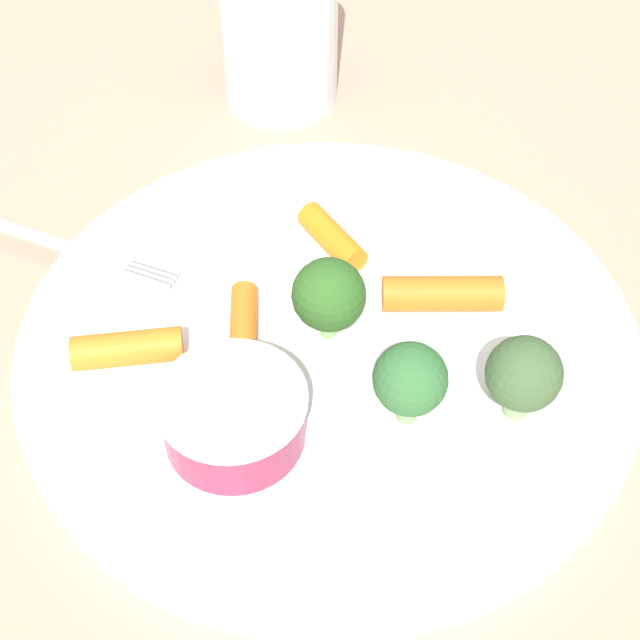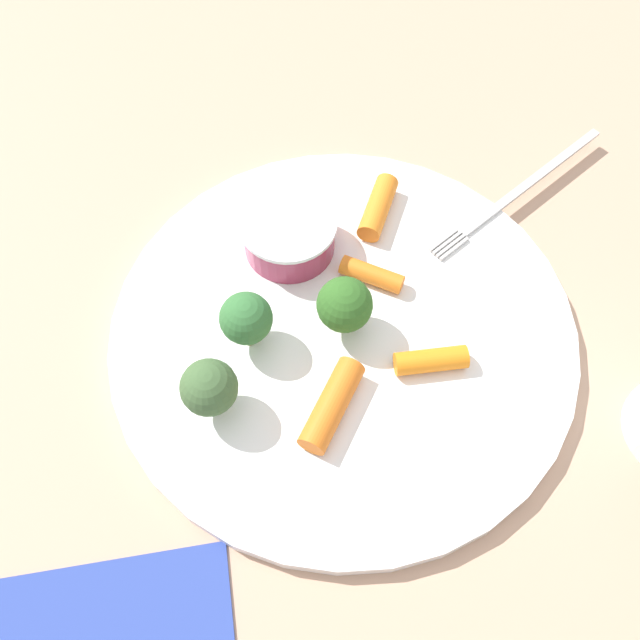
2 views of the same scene
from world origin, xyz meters
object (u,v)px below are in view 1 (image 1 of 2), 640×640
(carrot_stick_0, at_px, (332,237))
(drinking_glass, at_px, (278,13))
(sauce_cup, at_px, (233,416))
(fork, at_px, (34,236))
(broccoli_floret_2, at_px, (524,375))
(plate, at_px, (328,341))
(carrot_stick_2, at_px, (243,322))
(broccoli_floret_1, at_px, (419,375))
(broccoli_floret_0, at_px, (333,293))
(carrot_stick_1, at_px, (442,294))
(carrot_stick_3, at_px, (127,349))

(carrot_stick_0, relative_size, drinking_glass, 0.38)
(sauce_cup, relative_size, fork, 0.42)
(sauce_cup, height_order, broccoli_floret_2, broccoli_floret_2)
(plate, distance_m, broccoli_floret_2, 0.10)
(carrot_stick_0, xyz_separation_m, carrot_stick_2, (0.07, 0.02, -0.00))
(sauce_cup, height_order, broccoli_floret_1, broccoli_floret_1)
(carrot_stick_2, xyz_separation_m, fork, (0.06, -0.12, -0.01))
(broccoli_floret_0, distance_m, drinking_glass, 0.22)
(plate, height_order, broccoli_floret_1, broccoli_floret_1)
(broccoli_floret_1, bearing_deg, carrot_stick_2, -66.42)
(broccoli_floret_1, height_order, broccoli_floret_2, same)
(broccoli_floret_2, distance_m, drinking_glass, 0.29)
(carrot_stick_0, bearing_deg, drinking_glass, -113.41)
(sauce_cup, bearing_deg, carrot_stick_1, -176.05)
(carrot_stick_0, bearing_deg, carrot_stick_3, 3.84)
(carrot_stick_1, bearing_deg, broccoli_floret_2, 78.35)
(broccoli_floret_0, height_order, fork, broccoli_floret_0)
(carrot_stick_1, bearing_deg, broccoli_floret_0, -17.86)
(carrot_stick_2, bearing_deg, drinking_glass, -128.04)
(fork, relative_size, drinking_glass, 1.33)
(plate, distance_m, carrot_stick_3, 0.10)
(carrot_stick_2, bearing_deg, plate, 142.75)
(carrot_stick_1, relative_size, carrot_stick_3, 1.14)
(carrot_stick_0, bearing_deg, plate, 53.12)
(broccoli_floret_2, distance_m, carrot_stick_1, 0.07)
(carrot_stick_2, bearing_deg, carrot_stick_1, 154.80)
(plate, height_order, carrot_stick_3, carrot_stick_3)
(broccoli_floret_2, height_order, carrot_stick_2, broccoli_floret_2)
(plate, xyz_separation_m, broccoli_floret_2, (-0.04, 0.09, 0.03))
(sauce_cup, height_order, carrot_stick_1, sauce_cup)
(broccoli_floret_2, xyz_separation_m, carrot_stick_1, (-0.01, -0.07, -0.02))
(broccoli_floret_2, xyz_separation_m, drinking_glass, (-0.06, -0.29, 0.02))
(carrot_stick_1, relative_size, fork, 0.37)
(broccoli_floret_1, bearing_deg, plate, -85.61)
(sauce_cup, height_order, fork, sauce_cup)
(carrot_stick_0, height_order, carrot_stick_3, carrot_stick_3)
(broccoli_floret_2, height_order, fork, broccoli_floret_2)
(broccoli_floret_0, relative_size, fork, 0.29)
(carrot_stick_0, bearing_deg, broccoli_floret_1, 73.84)
(broccoli_floret_2, distance_m, fork, 0.27)
(fork, bearing_deg, carrot_stick_2, 115.54)
(broccoli_floret_0, height_order, carrot_stick_3, broccoli_floret_0)
(broccoli_floret_1, height_order, carrot_stick_2, broccoli_floret_1)
(sauce_cup, height_order, carrot_stick_2, sauce_cup)
(carrot_stick_1, bearing_deg, fork, -47.88)
(plate, relative_size, sauce_cup, 4.63)
(carrot_stick_3, bearing_deg, fork, -88.20)
(plate, height_order, carrot_stick_1, carrot_stick_1)
(broccoli_floret_2, bearing_deg, broccoli_floret_0, -65.54)
(plate, bearing_deg, broccoli_floret_2, 116.02)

